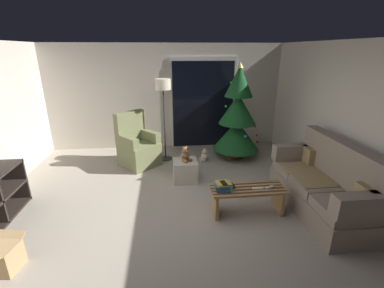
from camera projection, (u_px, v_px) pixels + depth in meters
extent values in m
plane|color=#9E9384|center=(171.00, 213.00, 4.07)|extent=(7.00, 7.00, 0.00)
cube|color=beige|center=(166.00, 97.00, 6.52)|extent=(5.72, 0.12, 2.50)
cube|color=beige|center=(362.00, 128.00, 3.94)|extent=(0.12, 6.00, 2.50)
cube|color=silver|center=(203.00, 103.00, 6.59)|extent=(1.60, 0.02, 2.20)
cube|color=black|center=(203.00, 105.00, 6.59)|extent=(1.50, 0.02, 2.10)
cube|color=gray|center=(317.00, 200.00, 4.10)|extent=(0.77, 1.90, 0.34)
cube|color=gray|center=(345.00, 209.00, 3.44)|extent=(0.68, 0.60, 0.14)
cube|color=gray|center=(318.00, 186.00, 4.02)|extent=(0.68, 0.60, 0.14)
cube|color=gray|center=(298.00, 169.00, 4.60)|extent=(0.68, 0.60, 0.14)
cube|color=gray|center=(343.00, 162.00, 3.93)|extent=(0.21, 1.90, 0.60)
cube|color=gray|center=(364.00, 205.00, 3.13)|extent=(0.76, 0.20, 0.28)
cube|color=gray|center=(294.00, 152.00, 4.76)|extent=(0.76, 0.20, 0.28)
cube|color=#997F51|center=(309.00, 174.00, 4.22)|extent=(0.60, 0.90, 0.02)
cube|color=#997F51|center=(366.00, 197.00, 3.31)|extent=(0.12, 0.32, 0.28)
cube|color=#997F51|center=(308.00, 155.00, 4.62)|extent=(0.12, 0.32, 0.28)
cube|color=#9E7547|center=(252.00, 195.00, 3.78)|extent=(1.10, 0.05, 0.04)
cube|color=#9E7547|center=(250.00, 192.00, 3.86)|extent=(1.10, 0.05, 0.04)
cube|color=#9E7547|center=(248.00, 189.00, 3.94)|extent=(1.10, 0.05, 0.04)
cube|color=#9E7547|center=(246.00, 186.00, 4.02)|extent=(1.10, 0.05, 0.04)
cube|color=#9E7547|center=(245.00, 184.00, 4.11)|extent=(1.10, 0.05, 0.04)
cube|color=#9E7547|center=(215.00, 203.00, 3.96)|extent=(0.05, 0.36, 0.38)
cube|color=#9E7547|center=(278.00, 200.00, 4.06)|extent=(0.05, 0.36, 0.38)
cube|color=silver|center=(258.00, 188.00, 3.91)|extent=(0.16, 0.05, 0.02)
cube|color=black|center=(232.00, 185.00, 3.99)|extent=(0.05, 0.16, 0.02)
cube|color=#ADADB2|center=(270.00, 187.00, 3.93)|extent=(0.16, 0.11, 0.02)
cube|color=#285684|center=(223.00, 189.00, 3.86)|extent=(0.21, 0.19, 0.04)
cube|color=#285684|center=(222.00, 187.00, 3.84)|extent=(0.21, 0.17, 0.04)
cube|color=#285684|center=(224.00, 185.00, 3.82)|extent=(0.25, 0.15, 0.02)
cube|color=#B79333|center=(224.00, 183.00, 3.83)|extent=(0.22, 0.21, 0.03)
cube|color=black|center=(224.00, 183.00, 3.80)|extent=(0.09, 0.15, 0.01)
cylinder|color=#4C1E19|center=(235.00, 155.00, 6.14)|extent=(0.36, 0.36, 0.10)
cylinder|color=brown|center=(235.00, 151.00, 6.10)|extent=(0.08, 0.08, 0.12)
cone|color=#14471E|center=(236.00, 135.00, 5.97)|extent=(1.02, 1.02, 0.65)
cone|color=#14471E|center=(238.00, 109.00, 5.77)|extent=(0.81, 0.81, 0.65)
cone|color=#14471E|center=(239.00, 81.00, 5.58)|extent=(0.60, 0.60, 0.65)
sphere|color=red|center=(247.00, 112.00, 6.04)|extent=(0.06, 0.06, 0.06)
sphere|color=#1E8C33|center=(231.00, 83.00, 5.58)|extent=(0.06, 0.06, 0.06)
sphere|color=#B233A5|center=(240.00, 127.00, 6.33)|extent=(0.06, 0.06, 0.06)
sphere|color=#1E8C33|center=(226.00, 106.00, 5.66)|extent=(0.06, 0.06, 0.06)
sphere|color=red|center=(257.00, 142.00, 6.05)|extent=(0.06, 0.06, 0.06)
sphere|color=blue|center=(246.00, 136.00, 5.55)|extent=(0.06, 0.06, 0.06)
sphere|color=red|center=(257.00, 135.00, 5.96)|extent=(0.06, 0.06, 0.06)
sphere|color=gold|center=(235.00, 108.00, 6.09)|extent=(0.06, 0.06, 0.06)
sphere|color=red|center=(237.00, 120.00, 6.25)|extent=(0.06, 0.06, 0.06)
sphere|color=white|center=(228.00, 94.00, 5.77)|extent=(0.06, 0.06, 0.06)
sphere|color=#B233A5|center=(255.00, 126.00, 5.90)|extent=(0.06, 0.06, 0.06)
cone|color=#EAD14C|center=(240.00, 65.00, 5.47)|extent=(0.14, 0.14, 0.12)
cube|color=olive|center=(140.00, 158.00, 5.70)|extent=(0.96, 0.96, 0.31)
cube|color=olive|center=(139.00, 148.00, 5.61)|extent=(0.96, 0.96, 0.18)
cube|color=olive|center=(130.00, 126.00, 5.65)|extent=(0.62, 0.57, 0.64)
cube|color=olive|center=(150.00, 136.00, 5.73)|extent=(0.49, 0.53, 0.22)
cube|color=olive|center=(128.00, 142.00, 5.34)|extent=(0.49, 0.53, 0.22)
cylinder|color=#2D2D30|center=(166.00, 158.00, 6.06)|extent=(0.28, 0.28, 0.02)
cylinder|color=#2D2D30|center=(165.00, 125.00, 5.80)|extent=(0.03, 0.03, 1.55)
cylinder|color=beige|center=(163.00, 84.00, 5.50)|extent=(0.32, 0.32, 0.22)
cube|color=black|center=(14.00, 180.00, 4.30)|extent=(0.40, 0.04, 0.72)
cube|color=beige|center=(185.00, 170.00, 5.02)|extent=(0.44, 0.44, 0.40)
cylinder|color=brown|center=(189.00, 159.00, 4.93)|extent=(0.12, 0.13, 0.06)
cylinder|color=brown|center=(185.00, 161.00, 4.87)|extent=(0.12, 0.13, 0.06)
sphere|color=brown|center=(185.00, 156.00, 4.92)|extent=(0.15, 0.15, 0.15)
sphere|color=brown|center=(185.00, 150.00, 4.88)|extent=(0.11, 0.11, 0.11)
sphere|color=#A37A51|center=(187.00, 151.00, 4.85)|extent=(0.04, 0.04, 0.04)
sphere|color=brown|center=(187.00, 147.00, 4.89)|extent=(0.04, 0.04, 0.04)
sphere|color=brown|center=(183.00, 148.00, 4.84)|extent=(0.04, 0.04, 0.04)
sphere|color=brown|center=(189.00, 155.00, 4.95)|extent=(0.06, 0.06, 0.06)
sphere|color=brown|center=(183.00, 157.00, 4.86)|extent=(0.06, 0.06, 0.06)
cylinder|color=beige|center=(203.00, 160.00, 5.90)|extent=(0.12, 0.09, 0.06)
cylinder|color=beige|center=(201.00, 159.00, 5.99)|extent=(0.12, 0.09, 0.06)
sphere|color=beige|center=(205.00, 156.00, 5.94)|extent=(0.15, 0.15, 0.15)
sphere|color=beige|center=(205.00, 151.00, 5.90)|extent=(0.11, 0.11, 0.11)
sphere|color=#F4E5C1|center=(203.00, 152.00, 5.89)|extent=(0.04, 0.04, 0.04)
sphere|color=beige|center=(205.00, 150.00, 5.85)|extent=(0.04, 0.04, 0.04)
sphere|color=beige|center=(204.00, 149.00, 5.92)|extent=(0.04, 0.04, 0.04)
sphere|color=beige|center=(205.00, 157.00, 5.87)|extent=(0.06, 0.06, 0.06)
sphere|color=beige|center=(203.00, 155.00, 5.99)|extent=(0.06, 0.06, 0.06)
cube|color=tan|center=(7.00, 234.00, 3.10)|extent=(0.42, 0.17, 0.06)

